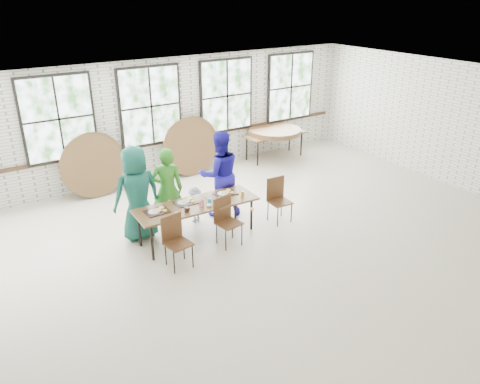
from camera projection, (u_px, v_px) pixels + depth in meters
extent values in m
plane|color=#B6A791|center=(252.00, 250.00, 8.86)|extent=(12.00, 12.00, 0.00)
plane|color=white|center=(253.00, 91.00, 7.66)|extent=(12.00, 12.00, 0.00)
plane|color=silver|center=(151.00, 120.00, 11.71)|extent=(12.00, 0.00, 12.00)
plane|color=silver|center=(457.00, 126.00, 11.26)|extent=(0.00, 9.00, 9.00)
cube|color=#422819|center=(153.00, 144.00, 11.93)|extent=(11.80, 0.05, 0.08)
cube|color=black|center=(58.00, 119.00, 10.41)|extent=(1.62, 0.05, 1.97)
cube|color=white|center=(59.00, 119.00, 10.38)|extent=(1.50, 0.01, 1.85)
cube|color=black|center=(150.00, 106.00, 11.51)|extent=(1.62, 0.05, 1.97)
cube|color=white|center=(151.00, 106.00, 11.48)|extent=(1.50, 0.01, 1.85)
cube|color=black|center=(226.00, 96.00, 12.61)|extent=(1.62, 0.05, 1.97)
cube|color=white|center=(227.00, 96.00, 12.59)|extent=(1.50, 0.01, 1.85)
cube|color=black|center=(290.00, 87.00, 13.71)|extent=(1.62, 0.05, 1.97)
cube|color=white|center=(291.00, 87.00, 13.69)|extent=(1.50, 0.01, 1.85)
cube|color=brown|center=(197.00, 205.00, 9.01)|extent=(2.43, 0.88, 0.04)
cylinder|color=black|center=(152.00, 243.00, 8.39)|extent=(0.05, 0.05, 0.70)
cylinder|color=black|center=(139.00, 230.00, 8.85)|extent=(0.05, 0.05, 0.70)
cylinder|color=black|center=(251.00, 214.00, 9.47)|extent=(0.05, 0.05, 0.70)
cylinder|color=black|center=(235.00, 203.00, 9.93)|extent=(0.05, 0.05, 0.70)
cube|color=#4D3019|center=(178.00, 244.00, 8.17)|extent=(0.47, 0.46, 0.03)
cube|color=#4D3019|center=(171.00, 228.00, 8.19)|extent=(0.42, 0.09, 0.50)
cylinder|color=black|center=(174.00, 263.00, 8.04)|extent=(0.02, 0.02, 0.44)
cylinder|color=black|center=(166.00, 254.00, 8.30)|extent=(0.02, 0.02, 0.44)
cylinder|color=black|center=(193.00, 257.00, 8.22)|extent=(0.02, 0.02, 0.44)
cylinder|color=black|center=(184.00, 248.00, 8.48)|extent=(0.02, 0.02, 0.44)
cube|color=#4D3019|center=(229.00, 224.00, 8.88)|extent=(0.48, 0.46, 0.03)
cube|color=#4D3019|center=(222.00, 208.00, 8.90)|extent=(0.42, 0.10, 0.50)
cylinder|color=black|center=(226.00, 240.00, 8.75)|extent=(0.02, 0.02, 0.44)
cylinder|color=black|center=(217.00, 233.00, 9.01)|extent=(0.02, 0.02, 0.44)
cylinder|color=black|center=(242.00, 235.00, 8.93)|extent=(0.02, 0.02, 0.44)
cylinder|color=black|center=(232.00, 228.00, 9.19)|extent=(0.02, 0.02, 0.44)
cube|color=#4D3019|center=(280.00, 202.00, 9.76)|extent=(0.44, 0.43, 0.03)
cube|color=#4D3019|center=(275.00, 188.00, 9.81)|extent=(0.42, 0.06, 0.50)
cylinder|color=black|center=(278.00, 217.00, 9.63)|extent=(0.02, 0.02, 0.44)
cylinder|color=black|center=(268.00, 211.00, 9.89)|extent=(0.02, 0.02, 0.44)
cylinder|color=black|center=(291.00, 213.00, 9.81)|extent=(0.02, 0.02, 0.44)
cylinder|color=black|center=(281.00, 207.00, 10.07)|extent=(0.02, 0.02, 0.44)
imported|color=#175A4C|center=(137.00, 193.00, 8.95)|extent=(0.93, 0.61, 1.88)
imported|color=#2D7D21|center=(167.00, 190.00, 9.30)|extent=(0.74, 0.61, 1.74)
imported|color=#152041|center=(195.00, 204.00, 9.79)|extent=(0.54, 0.36, 0.78)
imported|color=#1D169A|center=(220.00, 174.00, 9.88)|extent=(1.05, 0.89, 1.88)
cube|color=brown|center=(275.00, 134.00, 13.34)|extent=(1.81, 0.77, 0.04)
cylinder|color=black|center=(258.00, 154.00, 12.89)|extent=(0.04, 0.04, 0.70)
cylinder|color=black|center=(247.00, 148.00, 13.31)|extent=(0.04, 0.04, 0.70)
cylinder|color=black|center=(301.00, 144.00, 13.67)|extent=(0.04, 0.04, 0.70)
cylinder|color=black|center=(289.00, 139.00, 14.09)|extent=(0.04, 0.04, 0.70)
cube|color=black|center=(157.00, 212.00, 8.67)|extent=(0.44, 0.33, 0.02)
cube|color=black|center=(186.00, 202.00, 9.04)|extent=(0.44, 0.33, 0.02)
cube|color=black|center=(225.00, 193.00, 9.43)|extent=(0.44, 0.33, 0.02)
cylinder|color=black|center=(187.00, 209.00, 8.66)|extent=(0.09, 0.09, 0.09)
cube|color=red|center=(202.00, 204.00, 8.88)|extent=(0.06, 0.06, 0.11)
cylinder|color=#1B93CB|center=(210.00, 201.00, 9.00)|extent=(0.07, 0.07, 0.10)
cylinder|color=orange|center=(242.00, 194.00, 9.31)|extent=(0.07, 0.07, 0.11)
cylinder|color=white|center=(222.00, 201.00, 9.02)|extent=(0.17, 0.17, 0.10)
ellipsoid|color=white|center=(177.00, 213.00, 8.56)|extent=(0.11, 0.11, 0.05)
ellipsoid|color=white|center=(209.00, 205.00, 8.89)|extent=(0.11, 0.11, 0.05)
ellipsoid|color=white|center=(227.00, 197.00, 9.25)|extent=(0.11, 0.11, 0.05)
cylinder|color=brown|center=(275.00, 133.00, 13.33)|extent=(1.50, 1.50, 0.04)
cylinder|color=brown|center=(275.00, 131.00, 13.31)|extent=(1.50, 1.50, 0.04)
cylinder|color=brown|center=(275.00, 129.00, 13.29)|extent=(1.50, 1.50, 0.04)
cylinder|color=brown|center=(94.00, 164.00, 11.03)|extent=(1.50, 0.27, 1.49)
cylinder|color=brown|center=(93.00, 166.00, 10.91)|extent=(1.50, 0.41, 1.47)
cylinder|color=brown|center=(193.00, 145.00, 12.34)|extent=(1.50, 0.25, 1.49)
cylinder|color=brown|center=(190.00, 147.00, 12.19)|extent=(1.50, 0.40, 1.47)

